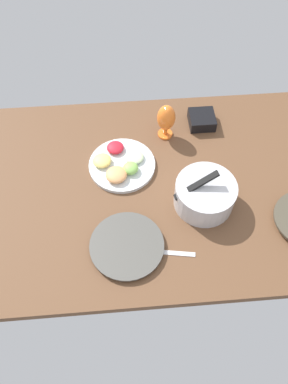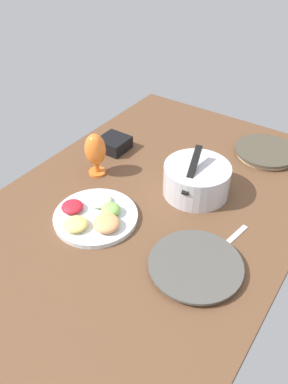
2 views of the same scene
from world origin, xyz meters
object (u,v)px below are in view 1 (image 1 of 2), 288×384
at_px(dinner_plate_right, 127,246).
at_px(mixing_bowl, 205,194).
at_px(square_bowl_black, 202,119).
at_px(hurricane_glass_orange, 166,119).
at_px(fruit_platter, 121,164).

bearing_deg(dinner_plate_right, mixing_bowl, -151.38).
bearing_deg(square_bowl_black, hurricane_glass_orange, 16.99).
bearing_deg(fruit_platter, square_bowl_black, -150.17).
distance_m(dinner_plate_right, mixing_bowl, 0.38).
relative_size(mixing_bowl, square_bowl_black, 2.13).
relative_size(dinner_plate_right, square_bowl_black, 2.41).
height_order(fruit_platter, square_bowl_black, same).
xyz_separation_m(dinner_plate_right, mixing_bowl, (-0.33, -0.18, 0.05)).
relative_size(dinner_plate_right, hurricane_glass_orange, 1.62).
distance_m(mixing_bowl, hurricane_glass_orange, 0.41).
bearing_deg(square_bowl_black, dinner_plate_right, 57.57).
distance_m(dinner_plate_right, hurricane_glass_orange, 0.61).
bearing_deg(fruit_platter, mixing_bowl, 147.53).
distance_m(dinner_plate_right, square_bowl_black, 0.74).
xyz_separation_m(hurricane_glass_orange, square_bowl_black, (-0.18, -0.06, -0.08)).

